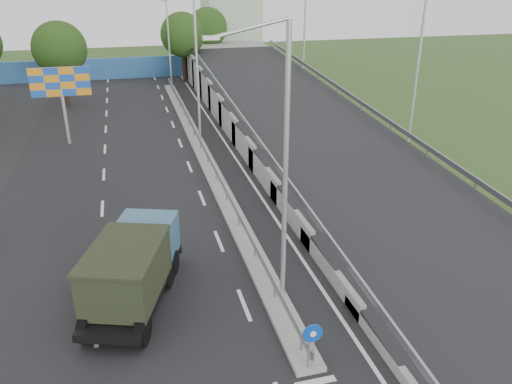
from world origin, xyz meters
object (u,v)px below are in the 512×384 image
object	(u,v)px
sign_bollard	(311,346)
church	(231,22)
dump_truck	(133,266)
lamp_post_near	(280,157)
lamp_post_mid	(194,62)
lamp_post_far	(166,31)
billboard	(61,86)

from	to	relation	value
sign_bollard	church	xyz separation A→B (m)	(10.00, 57.83, 4.28)
dump_truck	church	bearing A→B (deg)	93.37
lamp_post_near	lamp_post_mid	size ratio (longest dim) A/B	1.00
lamp_post_near	lamp_post_far	world-z (taller)	same
sign_bollard	billboard	world-z (taller)	billboard
sign_bollard	dump_truck	distance (m)	7.30
church	lamp_post_near	bearing A→B (deg)	-100.38
lamp_post_far	billboard	bearing A→B (deg)	-116.84
sign_bollard	dump_truck	bearing A→B (deg)	134.03
lamp_post_mid	billboard	world-z (taller)	lamp_post_mid
lamp_post_far	billboard	xyz separation A→B (m)	(-9.11, -18.00, -1.62)
lamp_post_near	church	xyz separation A→B (m)	(9.89, 54.00, -0.50)
sign_bollard	church	world-z (taller)	church
lamp_post_near	lamp_post_mid	world-z (taller)	same
sign_bollard	dump_truck	xyz separation A→B (m)	(-5.07, 5.24, 0.46)
lamp_post_far	billboard	distance (m)	20.24
lamp_post_near	billboard	distance (m)	23.87
lamp_post_near	dump_truck	distance (m)	6.88
lamp_post_mid	sign_bollard	bearing A→B (deg)	-90.26
church	dump_truck	distance (m)	54.83
church	billboard	bearing A→B (deg)	-120.70
church	dump_truck	world-z (taller)	church
lamp_post_near	church	distance (m)	54.90
church	billboard	xyz separation A→B (m)	(-19.00, -32.00, -1.12)
sign_bollard	dump_truck	size ratio (longest dim) A/B	0.26
lamp_post_near	dump_truck	xyz separation A→B (m)	(-5.18, 1.41, -4.31)
lamp_post_near	lamp_post_far	distance (m)	40.00
church	dump_truck	size ratio (longest dim) A/B	2.12
sign_bollard	lamp_post_mid	world-z (taller)	lamp_post_mid
sign_bollard	lamp_post_far	bearing A→B (deg)	89.86
lamp_post_far	dump_truck	world-z (taller)	lamp_post_far
dump_truck	billboard	bearing A→B (deg)	120.18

